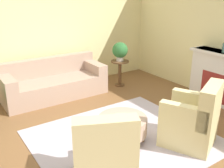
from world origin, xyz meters
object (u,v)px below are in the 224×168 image
at_px(couch, 54,83).
at_px(armchair_right, 193,121).
at_px(ottoman_table, 122,125).
at_px(armchair_left, 104,157).
at_px(side_table, 120,69).
at_px(potted_plant_on_side_table, 120,51).

height_order(couch, armchair_right, armchair_right).
bearing_deg(ottoman_table, armchair_left, -138.85).
bearing_deg(couch, side_table, -9.06).
bearing_deg(side_table, armchair_left, -128.77).
height_order(couch, ottoman_table, couch).
distance_m(armchair_right, ottoman_table, 1.08).
bearing_deg(potted_plant_on_side_table, side_table, 90.00).
bearing_deg(armchair_left, potted_plant_on_side_table, 51.23).
bearing_deg(armchair_left, couch, 78.77).
xyz_separation_m(ottoman_table, potted_plant_on_side_table, (1.44, 2.08, 0.62)).
relative_size(ottoman_table, potted_plant_on_side_table, 1.71).
xyz_separation_m(couch, armchair_right, (1.00, -3.02, 0.09)).
height_order(ottoman_table, potted_plant_on_side_table, potted_plant_on_side_table).
distance_m(ottoman_table, potted_plant_on_side_table, 2.61).
bearing_deg(armchair_right, armchair_left, 180.00).
bearing_deg(ottoman_table, couch, 94.33).
bearing_deg(potted_plant_on_side_table, couch, 170.94).
bearing_deg(side_table, potted_plant_on_side_table, -90.00).
bearing_deg(ottoman_table, armchair_right, -39.38).
relative_size(armchair_left, ottoman_table, 1.29).
relative_size(couch, armchair_right, 2.23).
bearing_deg(ottoman_table, side_table, 55.32).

